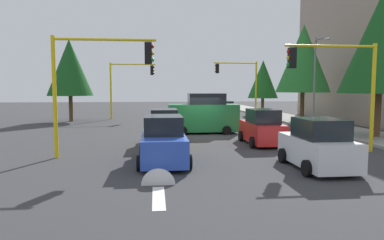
{
  "coord_description": "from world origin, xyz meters",
  "views": [
    {
      "loc": [
        22.11,
        -3.08,
        3.12
      ],
      "look_at": [
        0.99,
        -0.85,
        1.2
      ],
      "focal_mm": 32.83,
      "sensor_mm": 36.0,
      "label": 1
    }
  ],
  "objects_px": {
    "traffic_signal_near_left": "(337,75)",
    "delivery_van_green": "(203,115)",
    "tree_roadside_near": "(381,43)",
    "car_white": "(318,146)",
    "tree_roadside_far": "(263,79)",
    "traffic_signal_near_right": "(97,72)",
    "car_blue": "(163,142)",
    "car_yellow": "(164,129)",
    "car_red": "(262,128)",
    "tree_opposite_side": "(70,68)",
    "tree_roadside_mid": "(303,59)",
    "street_lamp_curbside": "(317,72)",
    "car_silver": "(223,113)",
    "traffic_signal_far_left": "(240,78)",
    "traffic_signal_far_right": "(129,79)"
  },
  "relations": [
    {
      "from": "tree_roadside_far",
      "to": "traffic_signal_near_right",
      "type": "bearing_deg",
      "value": -32.27
    },
    {
      "from": "tree_roadside_mid",
      "to": "car_red",
      "type": "height_order",
      "value": "tree_roadside_mid"
    },
    {
      "from": "traffic_signal_near_right",
      "to": "tree_roadside_near",
      "type": "height_order",
      "value": "tree_roadside_near"
    },
    {
      "from": "traffic_signal_far_left",
      "to": "car_red",
      "type": "relative_size",
      "value": 1.48
    },
    {
      "from": "traffic_signal_near_left",
      "to": "tree_roadside_near",
      "type": "bearing_deg",
      "value": 129.42
    },
    {
      "from": "delivery_van_green",
      "to": "car_yellow",
      "type": "height_order",
      "value": "delivery_van_green"
    },
    {
      "from": "tree_roadside_near",
      "to": "delivery_van_green",
      "type": "xyz_separation_m",
      "value": [
        -4.0,
        -10.23,
        -4.56
      ]
    },
    {
      "from": "street_lamp_curbside",
      "to": "tree_opposite_side",
      "type": "height_order",
      "value": "tree_opposite_side"
    },
    {
      "from": "tree_roadside_near",
      "to": "car_white",
      "type": "relative_size",
      "value": 2.3
    },
    {
      "from": "tree_roadside_far",
      "to": "car_red",
      "type": "bearing_deg",
      "value": -17.45
    },
    {
      "from": "car_silver",
      "to": "car_red",
      "type": "bearing_deg",
      "value": -1.15
    },
    {
      "from": "traffic_signal_near_left",
      "to": "delivery_van_green",
      "type": "bearing_deg",
      "value": -146.16
    },
    {
      "from": "car_blue",
      "to": "car_white",
      "type": "height_order",
      "value": "same"
    },
    {
      "from": "street_lamp_curbside",
      "to": "tree_roadside_far",
      "type": "distance_m",
      "value": 14.39
    },
    {
      "from": "tree_opposite_side",
      "to": "tree_roadside_mid",
      "type": "height_order",
      "value": "tree_roadside_mid"
    },
    {
      "from": "car_red",
      "to": "car_silver",
      "type": "distance_m",
      "value": 12.54
    },
    {
      "from": "car_red",
      "to": "car_blue",
      "type": "relative_size",
      "value": 0.95
    },
    {
      "from": "traffic_signal_far_left",
      "to": "tree_roadside_far",
      "type": "xyz_separation_m",
      "value": [
        -4.0,
        3.77,
        0.02
      ]
    },
    {
      "from": "car_blue",
      "to": "car_yellow",
      "type": "distance_m",
      "value": 4.82
    },
    {
      "from": "traffic_signal_far_right",
      "to": "car_silver",
      "type": "height_order",
      "value": "traffic_signal_far_right"
    },
    {
      "from": "tree_opposite_side",
      "to": "car_red",
      "type": "height_order",
      "value": "tree_opposite_side"
    },
    {
      "from": "traffic_signal_near_right",
      "to": "traffic_signal_far_left",
      "type": "bearing_deg",
      "value": 150.34
    },
    {
      "from": "car_red",
      "to": "car_blue",
      "type": "height_order",
      "value": "same"
    },
    {
      "from": "traffic_signal_near_left",
      "to": "car_yellow",
      "type": "height_order",
      "value": "traffic_signal_near_left"
    },
    {
      "from": "tree_roadside_mid",
      "to": "delivery_van_green",
      "type": "height_order",
      "value": "tree_roadside_mid"
    },
    {
      "from": "car_yellow",
      "to": "car_silver",
      "type": "height_order",
      "value": "same"
    },
    {
      "from": "traffic_signal_near_right",
      "to": "tree_roadside_mid",
      "type": "distance_m",
      "value": 21.09
    },
    {
      "from": "traffic_signal_near_left",
      "to": "car_red",
      "type": "xyz_separation_m",
      "value": [
        -2.82,
        -2.79,
        -2.86
      ]
    },
    {
      "from": "delivery_van_green",
      "to": "car_silver",
      "type": "relative_size",
      "value": 1.28
    },
    {
      "from": "street_lamp_curbside",
      "to": "tree_roadside_far",
      "type": "bearing_deg",
      "value": 178.81
    },
    {
      "from": "traffic_signal_near_right",
      "to": "car_red",
      "type": "xyz_separation_m",
      "value": [
        -2.82,
        8.5,
        -2.95
      ]
    },
    {
      "from": "traffic_signal_far_left",
      "to": "tree_opposite_side",
      "type": "height_order",
      "value": "tree_opposite_side"
    },
    {
      "from": "delivery_van_green",
      "to": "car_red",
      "type": "relative_size",
      "value": 1.2
    },
    {
      "from": "traffic_signal_far_right",
      "to": "tree_roadside_far",
      "type": "relative_size",
      "value": 0.89
    },
    {
      "from": "traffic_signal_near_left",
      "to": "traffic_signal_near_right",
      "type": "relative_size",
      "value": 0.97
    },
    {
      "from": "tree_roadside_mid",
      "to": "car_blue",
      "type": "relative_size",
      "value": 2.08
    },
    {
      "from": "car_blue",
      "to": "street_lamp_curbside",
      "type": "bearing_deg",
      "value": 133.13
    },
    {
      "from": "street_lamp_curbside",
      "to": "car_silver",
      "type": "height_order",
      "value": "street_lamp_curbside"
    },
    {
      "from": "delivery_van_green",
      "to": "car_silver",
      "type": "distance_m",
      "value": 7.89
    },
    {
      "from": "tree_roadside_mid",
      "to": "traffic_signal_near_right",
      "type": "bearing_deg",
      "value": -48.2
    },
    {
      "from": "tree_roadside_near",
      "to": "traffic_signal_far_left",
      "type": "bearing_deg",
      "value": -163.4
    },
    {
      "from": "traffic_signal_near_right",
      "to": "tree_roadside_far",
      "type": "height_order",
      "value": "tree_roadside_far"
    },
    {
      "from": "street_lamp_curbside",
      "to": "tree_roadside_far",
      "type": "height_order",
      "value": "street_lamp_curbside"
    },
    {
      "from": "traffic_signal_far_left",
      "to": "car_blue",
      "type": "relative_size",
      "value": 1.4
    },
    {
      "from": "street_lamp_curbside",
      "to": "car_blue",
      "type": "relative_size",
      "value": 1.67
    },
    {
      "from": "traffic_signal_near_left",
      "to": "tree_opposite_side",
      "type": "relative_size",
      "value": 0.68
    },
    {
      "from": "traffic_signal_near_left",
      "to": "delivery_van_green",
      "type": "distance_m",
      "value": 9.94
    },
    {
      "from": "tree_roadside_mid",
      "to": "delivery_van_green",
      "type": "distance_m",
      "value": 12.27
    },
    {
      "from": "traffic_signal_far_left",
      "to": "car_silver",
      "type": "distance_m",
      "value": 6.26
    },
    {
      "from": "tree_roadside_far",
      "to": "street_lamp_curbside",
      "type": "bearing_deg",
      "value": -1.19
    }
  ]
}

